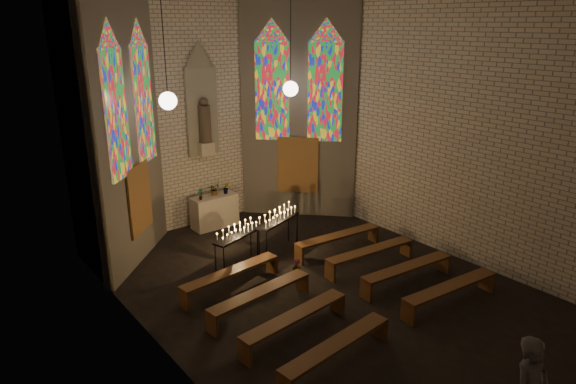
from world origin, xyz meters
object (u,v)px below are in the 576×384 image
object	(u,v)px
altar	(215,211)
votive_stand_right	(278,217)
aisle_flower_pot	(297,266)
votive_stand_left	(237,233)

from	to	relation	value
altar	votive_stand_right	size ratio (longest dim) A/B	0.86
aisle_flower_pot	votive_stand_right	size ratio (longest dim) A/B	0.23
altar	votive_stand_left	distance (m)	2.94
altar	aisle_flower_pot	distance (m)	4.00
altar	votive_stand_right	xyz separation A→B (m)	(0.44, -2.65, 0.50)
altar	votive_stand_right	distance (m)	2.73
altar	votive_stand_left	xyz separation A→B (m)	(-0.93, -2.76, 0.44)
altar	aisle_flower_pot	bearing A→B (deg)	-89.79
aisle_flower_pot	votive_stand_right	xyz separation A→B (m)	(0.43, 1.34, 0.81)
votive_stand_left	altar	bearing A→B (deg)	54.12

